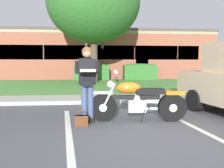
{
  "coord_description": "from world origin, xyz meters",
  "views": [
    {
      "loc": [
        -1.04,
        -4.16,
        1.37
      ],
      "look_at": [
        -0.52,
        1.31,
        0.85
      ],
      "focal_mm": 37.63,
      "sensor_mm": 36.0,
      "label": 1
    }
  ],
  "objects_px": {
    "rider_person": "(87,78)",
    "hedge_center_left": "(140,71)",
    "handbag": "(82,120)",
    "brick_building": "(90,55)",
    "motorcycle": "(142,100)",
    "hedge_left": "(92,72)",
    "shade_tree": "(94,3)"
  },
  "relations": [
    {
      "from": "rider_person",
      "to": "hedge_center_left",
      "type": "relative_size",
      "value": 0.69
    },
    {
      "from": "rider_person",
      "to": "handbag",
      "type": "relative_size",
      "value": 4.74
    },
    {
      "from": "handbag",
      "to": "brick_building",
      "type": "relative_size",
      "value": 0.02
    },
    {
      "from": "motorcycle",
      "to": "brick_building",
      "type": "distance_m",
      "value": 18.35
    },
    {
      "from": "hedge_center_left",
      "to": "brick_building",
      "type": "bearing_deg",
      "value": 121.51
    },
    {
      "from": "motorcycle",
      "to": "handbag",
      "type": "xyz_separation_m",
      "value": [
        -1.37,
        -0.34,
        -0.34
      ]
    },
    {
      "from": "motorcycle",
      "to": "hedge_left",
      "type": "distance_m",
      "value": 12.18
    },
    {
      "from": "shade_tree",
      "to": "rider_person",
      "type": "bearing_deg",
      "value": -91.95
    },
    {
      "from": "rider_person",
      "to": "hedge_center_left",
      "type": "height_order",
      "value": "rider_person"
    },
    {
      "from": "shade_tree",
      "to": "hedge_left",
      "type": "bearing_deg",
      "value": 92.75
    },
    {
      "from": "motorcycle",
      "to": "hedge_left",
      "type": "bearing_deg",
      "value": 94.9
    },
    {
      "from": "hedge_center_left",
      "to": "rider_person",
      "type": "bearing_deg",
      "value": -107.53
    },
    {
      "from": "hedge_left",
      "to": "handbag",
      "type": "bearing_deg",
      "value": -91.52
    },
    {
      "from": "motorcycle",
      "to": "brick_building",
      "type": "relative_size",
      "value": 0.11
    },
    {
      "from": "handbag",
      "to": "shade_tree",
      "type": "distance_m",
      "value": 11.03
    },
    {
      "from": "hedge_center_left",
      "to": "brick_building",
      "type": "height_order",
      "value": "brick_building"
    },
    {
      "from": "motorcycle",
      "to": "hedge_left",
      "type": "xyz_separation_m",
      "value": [
        -1.04,
        12.13,
        0.17
      ]
    },
    {
      "from": "hedge_center_left",
      "to": "brick_building",
      "type": "relative_size",
      "value": 0.12
    },
    {
      "from": "hedge_center_left",
      "to": "shade_tree",
      "type": "bearing_deg",
      "value": -143.91
    },
    {
      "from": "shade_tree",
      "to": "hedge_center_left",
      "type": "bearing_deg",
      "value": 36.09
    },
    {
      "from": "rider_person",
      "to": "shade_tree",
      "type": "relative_size",
      "value": 0.23
    },
    {
      "from": "hedge_left",
      "to": "brick_building",
      "type": "bearing_deg",
      "value": 91.16
    },
    {
      "from": "handbag",
      "to": "hedge_center_left",
      "type": "relative_size",
      "value": 0.14
    },
    {
      "from": "handbag",
      "to": "brick_building",
      "type": "height_order",
      "value": "brick_building"
    },
    {
      "from": "handbag",
      "to": "hedge_left",
      "type": "relative_size",
      "value": 0.14
    },
    {
      "from": "hedge_left",
      "to": "brick_building",
      "type": "distance_m",
      "value": 6.27
    },
    {
      "from": "handbag",
      "to": "brick_building",
      "type": "bearing_deg",
      "value": 89.36
    },
    {
      "from": "handbag",
      "to": "motorcycle",
      "type": "bearing_deg",
      "value": 13.86
    },
    {
      "from": "hedge_center_left",
      "to": "handbag",
      "type": "bearing_deg",
      "value": -107.62
    },
    {
      "from": "handbag",
      "to": "hedge_center_left",
      "type": "height_order",
      "value": "hedge_center_left"
    },
    {
      "from": "hedge_left",
      "to": "hedge_center_left",
      "type": "relative_size",
      "value": 1.02
    },
    {
      "from": "rider_person",
      "to": "hedge_left",
      "type": "height_order",
      "value": "rider_person"
    }
  ]
}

